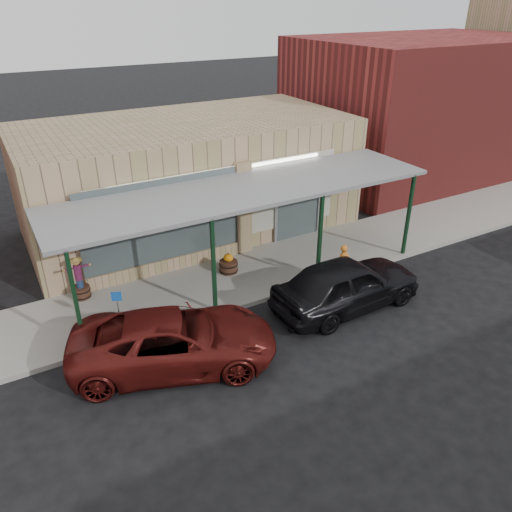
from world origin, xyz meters
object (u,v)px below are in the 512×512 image
parked_sedan (347,284)px  handicap_sign (118,307)px  barrel_scarecrow (80,284)px  car_maroon (174,340)px  barrel_pumpkin (228,265)px

parked_sedan → handicap_sign: bearing=72.8°
barrel_scarecrow → handicap_sign: size_ratio=1.05×
parked_sedan → car_maroon: (-5.32, 0.06, -0.09)m
barrel_pumpkin → car_maroon: (-3.14, -3.29, 0.30)m
barrel_pumpkin → parked_sedan: bearing=-56.8°
parked_sedan → car_maroon: bearing=88.0°
barrel_scarecrow → car_maroon: (1.41, -4.08, 0.09)m
barrel_scarecrow → car_maroon: 4.32m
barrel_pumpkin → handicap_sign: (-4.02, -1.58, 0.59)m
barrel_pumpkin → car_maroon: bearing=-133.7°
barrel_scarecrow → barrel_pumpkin: 4.62m
handicap_sign → parked_sedan: bearing=6.7°
handicap_sign → parked_sedan: size_ratio=0.28×
handicap_sign → parked_sedan: parked_sedan is taller
barrel_scarecrow → car_maroon: bearing=-94.9°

